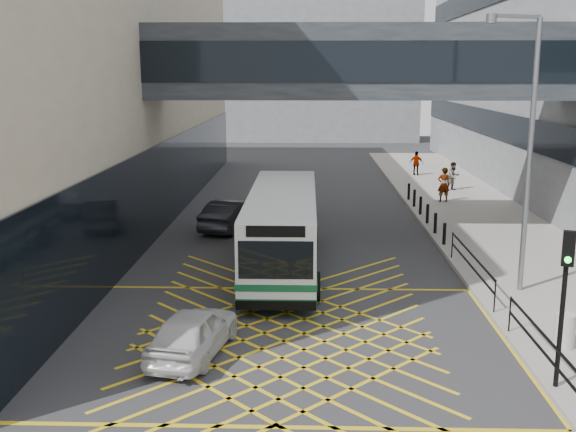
# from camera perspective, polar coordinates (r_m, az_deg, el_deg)

# --- Properties ---
(ground) EXTENTS (120.00, 120.00, 0.00)m
(ground) POSITION_cam_1_polar(r_m,az_deg,el_deg) (18.45, -0.37, -10.55)
(ground) COLOR #333335
(building_far) EXTENTS (28.00, 16.00, 18.00)m
(building_far) POSITION_cam_1_polar(r_m,az_deg,el_deg) (77.09, -0.26, 13.50)
(building_far) COLOR gray
(building_far) RESTS_ON ground
(skybridge) EXTENTS (20.00, 4.10, 3.00)m
(skybridge) POSITION_cam_1_polar(r_m,az_deg,el_deg) (29.12, 6.54, 12.79)
(skybridge) COLOR #2E3338
(skybridge) RESTS_ON ground
(pavement) EXTENTS (6.00, 54.00, 0.16)m
(pavement) POSITION_cam_1_polar(r_m,az_deg,el_deg) (33.83, 15.99, -0.37)
(pavement) COLOR gray
(pavement) RESTS_ON ground
(box_junction) EXTENTS (12.00, 9.00, 0.01)m
(box_junction) POSITION_cam_1_polar(r_m,az_deg,el_deg) (18.45, -0.37, -10.54)
(box_junction) COLOR gold
(box_junction) RESTS_ON ground
(bus) EXTENTS (2.64, 10.43, 2.92)m
(bus) POSITION_cam_1_polar(r_m,az_deg,el_deg) (24.48, -0.45, -0.99)
(bus) COLOR silver
(bus) RESTS_ON ground
(car_white) EXTENTS (2.39, 4.25, 1.28)m
(car_white) POSITION_cam_1_polar(r_m,az_deg,el_deg) (17.56, -8.04, -9.65)
(car_white) COLOR silver
(car_white) RESTS_ON ground
(car_dark) EXTENTS (2.94, 4.76, 1.39)m
(car_dark) POSITION_cam_1_polar(r_m,az_deg,el_deg) (31.04, -4.85, 0.13)
(car_dark) COLOR #222328
(car_dark) RESTS_ON ground
(car_silver) EXTENTS (2.85, 4.39, 1.26)m
(car_silver) POSITION_cam_1_polar(r_m,az_deg,el_deg) (34.06, 0.22, 1.14)
(car_silver) COLOR gray
(car_silver) RESTS_ON ground
(traffic_light) EXTENTS (0.29, 0.44, 3.65)m
(traffic_light) POSITION_cam_1_polar(r_m,az_deg,el_deg) (15.87, 22.38, -5.58)
(traffic_light) COLOR black
(traffic_light) RESTS_ON pavement
(street_lamp) EXTENTS (1.91, 0.90, 8.62)m
(street_lamp) POSITION_cam_1_polar(r_m,az_deg,el_deg) (22.25, 19.48, 6.15)
(street_lamp) COLOR slate
(street_lamp) RESTS_ON pavement
(litter_bin) EXTENTS (0.52, 0.52, 0.90)m
(litter_bin) POSITION_cam_1_polar(r_m,az_deg,el_deg) (18.91, 22.38, -8.95)
(litter_bin) COLOR #ADA89E
(litter_bin) RESTS_ON pavement
(kerb_railings) EXTENTS (0.05, 12.54, 1.00)m
(kerb_railings) POSITION_cam_1_polar(r_m,az_deg,el_deg) (20.56, 17.31, -6.10)
(kerb_railings) COLOR black
(kerb_railings) RESTS_ON pavement
(bollards) EXTENTS (0.14, 10.14, 0.90)m
(bollards) POSITION_cam_1_polar(r_m,az_deg,el_deg) (33.15, 11.43, 0.55)
(bollards) COLOR black
(bollards) RESTS_ON pavement
(pedestrian_a) EXTENTS (0.82, 0.64, 1.87)m
(pedestrian_a) POSITION_cam_1_polar(r_m,az_deg,el_deg) (37.68, 13.04, 2.60)
(pedestrian_a) COLOR gray
(pedestrian_a) RESTS_ON pavement
(pedestrian_b) EXTENTS (0.95, 0.83, 1.68)m
(pedestrian_b) POSITION_cam_1_polar(r_m,az_deg,el_deg) (41.50, 13.83, 3.28)
(pedestrian_b) COLOR gray
(pedestrian_b) RESTS_ON pavement
(pedestrian_c) EXTENTS (1.06, 0.77, 1.63)m
(pedestrian_c) POSITION_cam_1_polar(r_m,az_deg,el_deg) (47.12, 10.82, 4.40)
(pedestrian_c) COLOR gray
(pedestrian_c) RESTS_ON pavement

